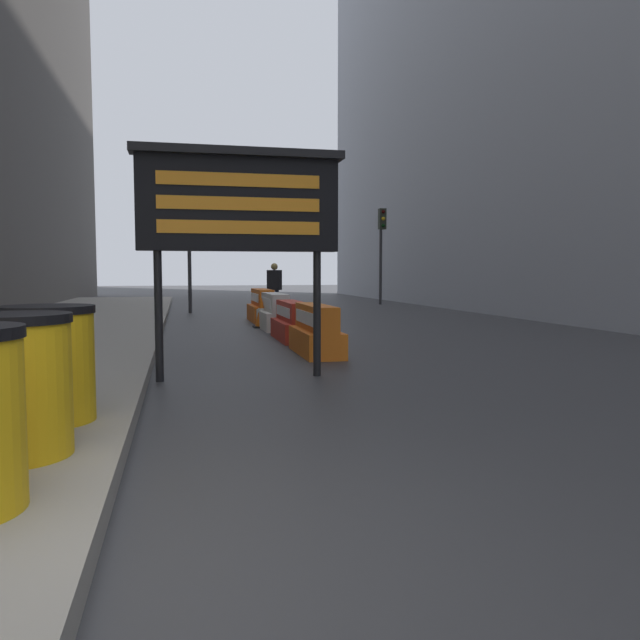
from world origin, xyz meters
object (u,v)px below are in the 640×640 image
(message_board, at_px, (239,204))
(traffic_light_far_side, at_px, (382,235))
(jersey_barrier_orange_near, at_px, (316,332))
(pedestrian_worker, at_px, (274,284))
(barrel_drum_middle, at_px, (14,385))
(traffic_light_near_curb, at_px, (189,216))
(traffic_cone_near, at_px, (262,313))
(jersey_barrier_white, at_px, (275,313))
(barrel_drum_back, at_px, (48,364))
(jersey_barrier_orange_far, at_px, (262,307))
(jersey_barrier_red_striped, at_px, (293,323))

(message_board, xyz_separation_m, traffic_light_far_side, (7.37, 16.73, 0.65))
(jersey_barrier_orange_near, bearing_deg, pedestrian_worker, 85.65)
(barrel_drum_middle, distance_m, traffic_light_far_side, 22.40)
(traffic_light_near_curb, height_order, pedestrian_worker, traffic_light_near_curb)
(barrel_drum_middle, relative_size, traffic_cone_near, 1.26)
(jersey_barrier_white, height_order, pedestrian_worker, pedestrian_worker)
(barrel_drum_middle, xyz_separation_m, pedestrian_worker, (3.95, 15.25, 0.33))
(pedestrian_worker, bearing_deg, traffic_cone_near, 102.91)
(jersey_barrier_white, bearing_deg, jersey_barrier_orange_near, -90.00)
(barrel_drum_back, xyz_separation_m, jersey_barrier_orange_near, (3.20, 4.73, -0.27))
(jersey_barrier_white, relative_size, traffic_light_near_curb, 0.43)
(traffic_cone_near, relative_size, pedestrian_worker, 0.45)
(barrel_drum_back, xyz_separation_m, jersey_barrier_orange_far, (3.20, 11.67, -0.24))
(barrel_drum_middle, bearing_deg, traffic_cone_near, 74.58)
(traffic_cone_near, bearing_deg, traffic_light_far_side, 57.03)
(barrel_drum_back, relative_size, jersey_barrier_orange_near, 0.51)
(jersey_barrier_white, bearing_deg, pedestrian_worker, 81.63)
(traffic_light_near_curb, height_order, traffic_light_far_side, traffic_light_near_curb)
(jersey_barrier_red_striped, xyz_separation_m, traffic_cone_near, (-0.25, 2.90, 0.02))
(jersey_barrier_white, distance_m, traffic_cone_near, 0.54)
(barrel_drum_back, height_order, traffic_cone_near, barrel_drum_back)
(message_board, xyz_separation_m, jersey_barrier_orange_near, (1.44, 2.10, -1.85))
(barrel_drum_middle, xyz_separation_m, jersey_barrier_white, (3.22, 10.30, -0.26))
(pedestrian_worker, bearing_deg, traffic_light_near_curb, -2.50)
(jersey_barrier_orange_far, height_order, traffic_light_far_side, traffic_light_far_side)
(message_board, height_order, jersey_barrier_orange_far, message_board)
(jersey_barrier_red_striped, bearing_deg, barrel_drum_middle, -112.24)
(jersey_barrier_red_striped, relative_size, traffic_light_far_side, 0.48)
(jersey_barrier_orange_near, relative_size, pedestrian_worker, 1.11)
(message_board, relative_size, traffic_light_near_curb, 0.65)
(traffic_light_far_side, bearing_deg, jersey_barrier_red_striped, -115.51)
(jersey_barrier_red_striped, relative_size, jersey_barrier_white, 1.00)
(traffic_light_near_curb, distance_m, pedestrian_worker, 3.68)
(jersey_barrier_orange_near, relative_size, traffic_light_near_curb, 0.41)
(jersey_barrier_white, bearing_deg, traffic_cone_near, 117.30)
(traffic_light_near_curb, bearing_deg, pedestrian_worker, -27.75)
(pedestrian_worker, bearing_deg, jersey_barrier_white, 106.88)
(message_board, height_order, traffic_light_near_curb, traffic_light_near_curb)
(jersey_barrier_orange_far, bearing_deg, message_board, -99.04)
(barrel_drum_middle, bearing_deg, traffic_light_far_side, 65.74)
(barrel_drum_back, distance_m, traffic_light_far_side, 21.52)
(message_board, relative_size, jersey_barrier_orange_near, 1.59)
(jersey_barrier_white, xyz_separation_m, traffic_cone_near, (-0.25, 0.48, -0.01))
(jersey_barrier_white, bearing_deg, jersey_barrier_orange_far, 90.00)
(jersey_barrier_red_striped, distance_m, jersey_barrier_white, 2.42)
(jersey_barrier_orange_near, height_order, pedestrian_worker, pedestrian_worker)
(jersey_barrier_orange_far, height_order, pedestrian_worker, pedestrian_worker)
(barrel_drum_middle, distance_m, jersey_barrier_white, 10.80)
(jersey_barrier_orange_near, height_order, jersey_barrier_orange_far, jersey_barrier_orange_far)
(barrel_drum_middle, relative_size, jersey_barrier_orange_far, 0.46)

